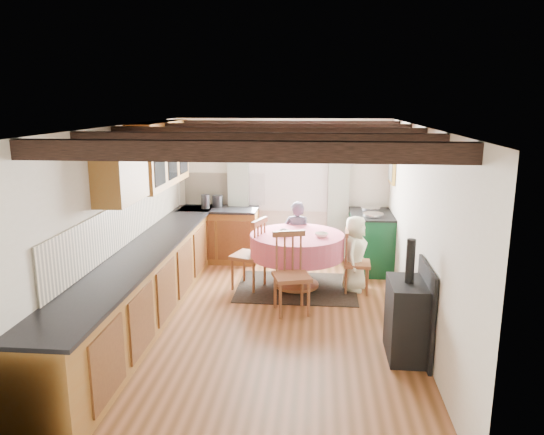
# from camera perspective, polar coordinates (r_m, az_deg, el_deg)

# --- Properties ---
(floor) EXTENTS (3.60, 5.50, 0.00)m
(floor) POSITION_cam_1_polar(r_m,az_deg,el_deg) (6.54, -0.66, -11.46)
(floor) COLOR #955835
(floor) RESTS_ON ground
(ceiling) EXTENTS (3.60, 5.50, 0.00)m
(ceiling) POSITION_cam_1_polar(r_m,az_deg,el_deg) (5.96, -0.72, 10.06)
(ceiling) COLOR white
(ceiling) RESTS_ON ground
(wall_back) EXTENTS (3.60, 0.00, 2.40)m
(wall_back) POSITION_cam_1_polar(r_m,az_deg,el_deg) (8.82, 1.17, 3.12)
(wall_back) COLOR silver
(wall_back) RESTS_ON ground
(wall_front) EXTENTS (3.60, 0.00, 2.40)m
(wall_front) POSITION_cam_1_polar(r_m,az_deg,el_deg) (3.56, -5.39, -11.95)
(wall_front) COLOR silver
(wall_front) RESTS_ON ground
(wall_left) EXTENTS (0.00, 5.50, 2.40)m
(wall_left) POSITION_cam_1_polar(r_m,az_deg,el_deg) (6.57, -16.50, -0.80)
(wall_left) COLOR silver
(wall_left) RESTS_ON ground
(wall_right) EXTENTS (0.00, 5.50, 2.40)m
(wall_right) POSITION_cam_1_polar(r_m,az_deg,el_deg) (6.22, 16.04, -1.52)
(wall_right) COLOR silver
(wall_right) RESTS_ON ground
(beam_a) EXTENTS (3.60, 0.16, 0.16)m
(beam_a) POSITION_cam_1_polar(r_m,az_deg,el_deg) (3.99, -3.74, 7.35)
(beam_a) COLOR #311E16
(beam_a) RESTS_ON ceiling
(beam_b) EXTENTS (3.60, 0.16, 0.16)m
(beam_b) POSITION_cam_1_polar(r_m,az_deg,el_deg) (4.98, -1.93, 8.46)
(beam_b) COLOR #311E16
(beam_b) RESTS_ON ceiling
(beam_c) EXTENTS (3.60, 0.16, 0.16)m
(beam_c) POSITION_cam_1_polar(r_m,az_deg,el_deg) (5.97, -0.72, 9.19)
(beam_c) COLOR #311E16
(beam_c) RESTS_ON ceiling
(beam_d) EXTENTS (3.60, 0.16, 0.16)m
(beam_d) POSITION_cam_1_polar(r_m,az_deg,el_deg) (6.96, 0.15, 9.72)
(beam_d) COLOR #311E16
(beam_d) RESTS_ON ceiling
(beam_e) EXTENTS (3.60, 0.16, 0.16)m
(beam_e) POSITION_cam_1_polar(r_m,az_deg,el_deg) (7.96, 0.81, 10.11)
(beam_e) COLOR #311E16
(beam_e) RESTS_ON ceiling
(splash_left) EXTENTS (0.02, 4.50, 0.55)m
(splash_left) POSITION_cam_1_polar(r_m,az_deg,el_deg) (6.84, -15.43, -0.21)
(splash_left) COLOR beige
(splash_left) RESTS_ON wall_left
(splash_back) EXTENTS (1.40, 0.02, 0.55)m
(splash_back) POSITION_cam_1_polar(r_m,az_deg,el_deg) (8.93, -5.26, 3.19)
(splash_back) COLOR beige
(splash_back) RESTS_ON wall_back
(base_cabinet_left) EXTENTS (0.60, 5.30, 0.88)m
(base_cabinet_left) POSITION_cam_1_polar(r_m,az_deg,el_deg) (6.68, -13.67, -7.21)
(base_cabinet_left) COLOR brown
(base_cabinet_left) RESTS_ON floor
(base_cabinet_back) EXTENTS (1.30, 0.60, 0.88)m
(base_cabinet_back) POSITION_cam_1_polar(r_m,az_deg,el_deg) (8.83, -5.81, -1.98)
(base_cabinet_back) COLOR brown
(base_cabinet_back) RESTS_ON floor
(worktop_left) EXTENTS (0.64, 5.30, 0.04)m
(worktop_left) POSITION_cam_1_polar(r_m,az_deg,el_deg) (6.54, -13.72, -3.43)
(worktop_left) COLOR black
(worktop_left) RESTS_ON base_cabinet_left
(worktop_back) EXTENTS (1.30, 0.64, 0.04)m
(worktop_back) POSITION_cam_1_polar(r_m,az_deg,el_deg) (8.71, -5.90, 0.91)
(worktop_back) COLOR black
(worktop_back) RESTS_ON base_cabinet_back
(wall_cabinet_glass) EXTENTS (0.34, 1.80, 0.90)m
(wall_cabinet_glass) POSITION_cam_1_polar(r_m,az_deg,el_deg) (7.51, -12.29, 6.90)
(wall_cabinet_glass) COLOR brown
(wall_cabinet_glass) RESTS_ON wall_left
(wall_cabinet_solid) EXTENTS (0.34, 0.90, 0.70)m
(wall_cabinet_solid) POSITION_cam_1_polar(r_m,az_deg,el_deg) (6.11, -16.46, 4.89)
(wall_cabinet_solid) COLOR brown
(wall_cabinet_solid) RESTS_ON wall_left
(window_frame) EXTENTS (1.34, 0.03, 1.54)m
(window_frame) POSITION_cam_1_polar(r_m,az_deg,el_deg) (8.74, 1.83, 5.68)
(window_frame) COLOR white
(window_frame) RESTS_ON wall_back
(window_pane) EXTENTS (1.20, 0.01, 1.40)m
(window_pane) POSITION_cam_1_polar(r_m,az_deg,el_deg) (8.75, 1.83, 5.68)
(window_pane) COLOR white
(window_pane) RESTS_ON wall_back
(curtain_left) EXTENTS (0.35, 0.10, 2.10)m
(curtain_left) POSITION_cam_1_polar(r_m,az_deg,el_deg) (8.83, -3.75, 2.44)
(curtain_left) COLOR #AEB4A9
(curtain_left) RESTS_ON wall_back
(curtain_right) EXTENTS (0.35, 0.10, 2.10)m
(curtain_right) POSITION_cam_1_polar(r_m,az_deg,el_deg) (8.73, 7.36, 2.24)
(curtain_right) COLOR #AEB4A9
(curtain_right) RESTS_ON wall_back
(curtain_rod) EXTENTS (2.00, 0.03, 0.03)m
(curtain_rod) POSITION_cam_1_polar(r_m,az_deg,el_deg) (8.60, 1.82, 9.58)
(curtain_rod) COLOR black
(curtain_rod) RESTS_ON wall_back
(wall_picture) EXTENTS (0.04, 0.50, 0.60)m
(wall_picture) POSITION_cam_1_polar(r_m,az_deg,el_deg) (8.36, 13.20, 5.71)
(wall_picture) COLOR gold
(wall_picture) RESTS_ON wall_right
(wall_plate) EXTENTS (0.30, 0.02, 0.30)m
(wall_plate) POSITION_cam_1_polar(r_m,az_deg,el_deg) (8.71, 8.11, 6.19)
(wall_plate) COLOR silver
(wall_plate) RESTS_ON wall_back
(rug) EXTENTS (1.73, 1.35, 0.01)m
(rug) POSITION_cam_1_polar(r_m,az_deg,el_deg) (7.64, 2.74, -7.74)
(rug) COLOR black
(rug) RESTS_ON floor
(dining_table) EXTENTS (1.35, 1.35, 0.82)m
(dining_table) POSITION_cam_1_polar(r_m,az_deg,el_deg) (7.51, 2.77, -4.87)
(dining_table) COLOR #D23851
(dining_table) RESTS_ON floor
(chair_near) EXTENTS (0.56, 0.58, 1.05)m
(chair_near) POSITION_cam_1_polar(r_m,az_deg,el_deg) (6.62, 2.20, -6.23)
(chair_near) COLOR brown
(chair_near) RESTS_ON floor
(chair_left) EXTENTS (0.60, 0.58, 1.06)m
(chair_left) POSITION_cam_1_polar(r_m,az_deg,el_deg) (7.49, -2.62, -3.95)
(chair_left) COLOR brown
(chair_left) RESTS_ON floor
(chair_right) EXTENTS (0.42, 0.41, 0.91)m
(chair_right) POSITION_cam_1_polar(r_m,az_deg,el_deg) (7.45, 9.41, -4.80)
(chair_right) COLOR brown
(chair_right) RESTS_ON floor
(aga_range) EXTENTS (0.67, 1.03, 0.95)m
(aga_range) POSITION_cam_1_polar(r_m,az_deg,el_deg) (8.46, 10.86, -2.56)
(aga_range) COLOR #0D3A1E
(aga_range) RESTS_ON floor
(cast_iron_stove) EXTENTS (0.39, 0.65, 1.30)m
(cast_iron_stove) POSITION_cam_1_polar(r_m,az_deg,el_deg) (5.66, 14.83, -8.72)
(cast_iron_stove) COLOR black
(cast_iron_stove) RESTS_ON floor
(child_far) EXTENTS (0.43, 0.29, 1.17)m
(child_far) POSITION_cam_1_polar(r_m,az_deg,el_deg) (8.06, 2.78, -2.29)
(child_far) COLOR #474457
(child_far) RESTS_ON floor
(child_right) EXTENTS (0.50, 0.62, 1.10)m
(child_right) POSITION_cam_1_polar(r_m,az_deg,el_deg) (7.49, 9.17, -3.94)
(child_right) COLOR #F1F2C8
(child_right) RESTS_ON floor
(bowl_a) EXTENTS (0.32, 0.32, 0.06)m
(bowl_a) POSITION_cam_1_polar(r_m,az_deg,el_deg) (7.34, 1.43, -1.73)
(bowl_a) COLOR silver
(bowl_a) RESTS_ON dining_table
(bowl_b) EXTENTS (0.23, 0.23, 0.06)m
(bowl_b) POSITION_cam_1_polar(r_m,az_deg,el_deg) (7.26, 5.51, -1.95)
(bowl_b) COLOR silver
(bowl_b) RESTS_ON dining_table
(cup) EXTENTS (0.11, 0.11, 0.10)m
(cup) POSITION_cam_1_polar(r_m,az_deg,el_deg) (7.28, 1.30, -1.67)
(cup) COLOR silver
(cup) RESTS_ON dining_table
(canister_tall) EXTENTS (0.14, 0.14, 0.24)m
(canister_tall) POSITION_cam_1_polar(r_m,az_deg,el_deg) (8.67, -7.40, 1.77)
(canister_tall) COLOR #262628
(canister_tall) RESTS_ON worktop_back
(canister_wide) EXTENTS (0.18, 0.18, 0.20)m
(canister_wide) POSITION_cam_1_polar(r_m,az_deg,el_deg) (8.78, -6.07, 1.81)
(canister_wide) COLOR #262628
(canister_wide) RESTS_ON worktop_back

